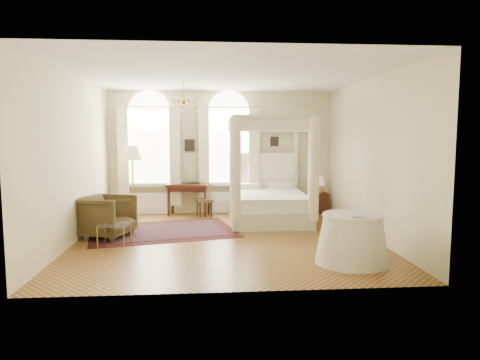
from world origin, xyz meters
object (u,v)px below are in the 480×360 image
object	(u,v)px
canopy_bed	(269,198)
nightstand	(320,203)
armchair	(107,216)
coffee_table	(114,227)
side_table	(352,239)
floor_lamp	(132,157)
writing_desk	(189,188)
stool	(204,202)

from	to	relation	value
canopy_bed	nightstand	distance (m)	1.86
canopy_bed	armchair	bearing A→B (deg)	-158.85
coffee_table	side_table	xyz separation A→B (m)	(4.18, -1.42, 0.03)
coffee_table	floor_lamp	distance (m)	2.89
armchair	floor_lamp	world-z (taller)	floor_lamp
writing_desk	side_table	bearing A→B (deg)	-57.39
nightstand	stool	world-z (taller)	nightstand
canopy_bed	nightstand	bearing A→B (deg)	32.35
floor_lamp	side_table	distance (m)	5.98
coffee_table	floor_lamp	xyz separation A→B (m)	(-0.07, 2.62, 1.21)
canopy_bed	armchair	size ratio (longest dim) A/B	2.65
nightstand	writing_desk	bearing A→B (deg)	180.00
armchair	coffee_table	size ratio (longest dim) A/B	1.42
canopy_bed	side_table	size ratio (longest dim) A/B	2.13
canopy_bed	side_table	distance (m)	3.64
writing_desk	armchair	size ratio (longest dim) A/B	1.25
writing_desk	coffee_table	xyz separation A→B (m)	(-1.29, -3.10, -0.34)
writing_desk	armchair	world-z (taller)	armchair
nightstand	canopy_bed	bearing A→B (deg)	-147.65
nightstand	coffee_table	distance (m)	5.74
writing_desk	side_table	size ratio (longest dim) A/B	1.00
canopy_bed	writing_desk	xyz separation A→B (m)	(-2.00, 0.98, 0.13)
floor_lamp	side_table	world-z (taller)	floor_lamp
writing_desk	stool	size ratio (longest dim) A/B	2.48
armchair	side_table	distance (m)	4.97
floor_lamp	canopy_bed	bearing A→B (deg)	-8.53
nightstand	floor_lamp	xyz separation A→B (m)	(-4.91, -0.48, 1.30)
armchair	stool	bearing A→B (deg)	-24.46
floor_lamp	side_table	bearing A→B (deg)	-43.52
stool	coffee_table	xyz separation A→B (m)	(-1.71, -2.86, -0.01)
armchair	side_table	xyz separation A→B (m)	(4.48, -2.14, -0.04)
armchair	coffee_table	distance (m)	0.79
writing_desk	armchair	bearing A→B (deg)	-123.96
stool	floor_lamp	size ratio (longest dim) A/B	0.26
nightstand	side_table	bearing A→B (deg)	-98.31
writing_desk	floor_lamp	world-z (taller)	floor_lamp
canopy_bed	side_table	world-z (taller)	canopy_bed
canopy_bed	writing_desk	size ratio (longest dim) A/B	2.12
nightstand	armchair	world-z (taller)	armchair
writing_desk	coffee_table	size ratio (longest dim) A/B	1.77
stool	armchair	world-z (taller)	armchair
writing_desk	side_table	world-z (taller)	writing_desk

